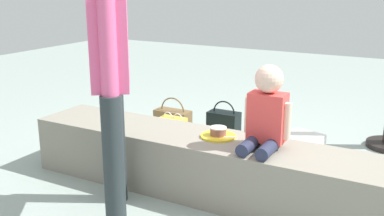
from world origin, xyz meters
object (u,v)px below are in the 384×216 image
Objects in this scene: cake_plate at (218,134)px; handbag_brown_canvas at (173,120)px; cake_box_white at (300,142)px; adult_standing at (110,52)px; gift_bag at (173,137)px; child_seated at (266,112)px; handbag_black_leather at (224,124)px.

cake_plate is 0.70× the size of handbag_brown_canvas.
cake_plate is 0.69× the size of cake_box_white.
cake_box_white is (0.24, 1.03, -0.34)m from cake_plate.
adult_standing reaches higher than cake_plate.
gift_bag is at bearing 100.54° from adult_standing.
cake_plate is (0.39, 0.53, -0.55)m from adult_standing.
gift_bag is at bearing -140.49° from cake_box_white.
child_seated is 1.35m from handbag_black_leather.
cake_box_white is at bearing 76.80° from cake_plate.
child_seated is 1.52× the size of handbag_black_leather.
handbag_black_leather is (-0.66, -0.03, 0.06)m from cake_box_white.
gift_bag reaches higher than handbag_black_leather.
cake_box_white is (0.79, 0.65, -0.11)m from gift_bag.
child_seated is 0.37m from cake_plate.
cake_plate reaches higher than cake_box_white.
adult_standing is at bearing -111.90° from cake_box_white.
cake_box_white is at bearing 94.13° from child_seated.
child_seated is 1.19m from cake_box_white.
handbag_black_leather is 1.00× the size of handbag_brown_canvas.
adult_standing is 4.39× the size of gift_bag.
cake_box_white is 1.13m from handbag_brown_canvas.
child_seated is 2.16× the size of cake_plate.
handbag_brown_canvas is (-0.88, 0.90, -0.29)m from cake_plate.
adult_standing is at bearing -88.66° from handbag_black_leather.
child_seated is at bearing 35.09° from adult_standing.
handbag_black_leather is at bearing 11.55° from handbag_brown_canvas.
gift_bag reaches higher than handbag_brown_canvas.
gift_bag is 1.11× the size of handbag_black_leather.
handbag_brown_canvas is at bearing 141.90° from child_seated.
cake_box_white is (-0.08, 1.06, -0.53)m from child_seated.
handbag_black_leather is (-0.42, 0.99, -0.28)m from cake_plate.
cake_plate reaches higher than gift_bag.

